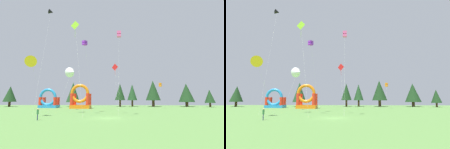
{
  "view_description": "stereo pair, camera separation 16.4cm",
  "coord_description": "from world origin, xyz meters",
  "views": [
    {
      "loc": [
        2.12,
        -29.12,
        2.95
      ],
      "look_at": [
        0.0,
        11.17,
        8.33
      ],
      "focal_mm": 29.48,
      "sensor_mm": 36.0,
      "label": 1
    },
    {
      "loc": [
        2.28,
        -29.11,
        2.95
      ],
      "look_at": [
        0.0,
        11.17,
        8.33
      ],
      "focal_mm": 29.48,
      "sensor_mm": 36.0,
      "label": 2
    }
  ],
  "objects": [
    {
      "name": "kite_yellow_delta",
      "position": [
        -13.72,
        1.37,
        9.36
      ],
      "size": [
        4.44,
        3.4,
        10.42
      ],
      "color": "yellow",
      "rests_on": "ground_plane"
    },
    {
      "name": "tree_row_1",
      "position": [
        -17.36,
        43.92,
        5.62
      ],
      "size": [
        5.38,
        5.38,
        9.58
      ],
      "color": "#4C331E",
      "rests_on": "ground_plane"
    },
    {
      "name": "tree_row_0",
      "position": [
        -41.6,
        41.02,
        4.89
      ],
      "size": [
        4.95,
        4.95,
        7.97
      ],
      "color": "#4C331E",
      "rests_on": "ground_plane"
    },
    {
      "name": "person_far_side",
      "position": [
        -9.75,
        -3.32,
        0.99
      ],
      "size": [
        0.38,
        0.38,
        1.66
      ],
      "rotation": [
        0.0,
        0.0,
        5.19
      ],
      "color": "navy",
      "rests_on": "ground_plane"
    },
    {
      "name": "tree_row_2",
      "position": [
        1.46,
        43.73,
        5.7
      ],
      "size": [
        4.05,
        4.05,
        9.0
      ],
      "color": "#4C331E",
      "rests_on": "ground_plane"
    },
    {
      "name": "ground_plane",
      "position": [
        0.0,
        0.0,
        0.0
      ],
      "size": [
        120.0,
        120.0,
        0.0
      ],
      "primitive_type": "plane",
      "color": "#5B8C42"
    },
    {
      "name": "tree_row_6",
      "position": [
        34.89,
        41.66,
        3.95
      ],
      "size": [
        3.73,
        3.73,
        6.44
      ],
      "color": "#4C331E",
      "rests_on": "ground_plane"
    },
    {
      "name": "tree_row_5",
      "position": [
        27.57,
        45.02,
        5.38
      ],
      "size": [
        6.08,
        6.08,
        9.04
      ],
      "color": "#4C331E",
      "rests_on": "ground_plane"
    },
    {
      "name": "kite_orange_box",
      "position": [
        14.09,
        28.54,
        7.33
      ],
      "size": [
        1.36,
        2.89,
        7.9
      ],
      "color": "orange",
      "rests_on": "ground_plane"
    },
    {
      "name": "kite_red_diamond",
      "position": [
        0.83,
        8.55,
        9.37
      ],
      "size": [
        1.02,
        2.57,
        9.96
      ],
      "color": "red",
      "rests_on": "ground_plane"
    },
    {
      "name": "kite_black_delta",
      "position": [
        -16.0,
        14.91,
        25.28
      ],
      "size": [
        2.77,
        11.68,
        26.03
      ],
      "color": "black",
      "rests_on": "ground_plane"
    },
    {
      "name": "tree_row_3",
      "position": [
        6.29,
        44.64,
        5.56
      ],
      "size": [
        3.91,
        3.91,
        8.78
      ],
      "color": "#4C331E",
      "rests_on": "ground_plane"
    },
    {
      "name": "kite_lime_diamond",
      "position": [
        -6.88,
        5.09,
        17.14
      ],
      "size": [
        3.78,
        6.33,
        17.89
      ],
      "color": "#8CD826",
      "rests_on": "ground_plane"
    },
    {
      "name": "kite_purple_box",
      "position": [
        -6.11,
        10.42,
        15.41
      ],
      "size": [
        2.4,
        2.92,
        15.91
      ],
      "color": "purple",
      "rests_on": "ground_plane"
    },
    {
      "name": "kite_pink_box",
      "position": [
        1.69,
        3.45,
        14.78
      ],
      "size": [
        0.74,
        5.85,
        15.34
      ],
      "color": "#EA599E",
      "rests_on": "ground_plane"
    },
    {
      "name": "tree_row_4",
      "position": [
        14.51,
        44.55,
        6.27
      ],
      "size": [
        5.8,
        5.8,
        10.21
      ],
      "color": "#4C331E",
      "rests_on": "ground_plane"
    },
    {
      "name": "inflatable_orange_dome",
      "position": [
        -22.63,
        32.44,
        2.26
      ],
      "size": [
        6.15,
        4.14,
        6.5
      ],
      "color": "#268CD8",
      "rests_on": "ground_plane"
    },
    {
      "name": "kite_white_delta",
      "position": [
        -8.61,
        9.52,
        8.67
      ],
      "size": [
        4.06,
        3.7,
        9.85
      ],
      "color": "white",
      "rests_on": "ground_plane"
    },
    {
      "name": "inflatable_red_slide",
      "position": [
        -10.81,
        28.32,
        2.79
      ],
      "size": [
        6.11,
        4.21,
        7.59
      ],
      "color": "orange",
      "rests_on": "ground_plane"
    }
  ]
}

